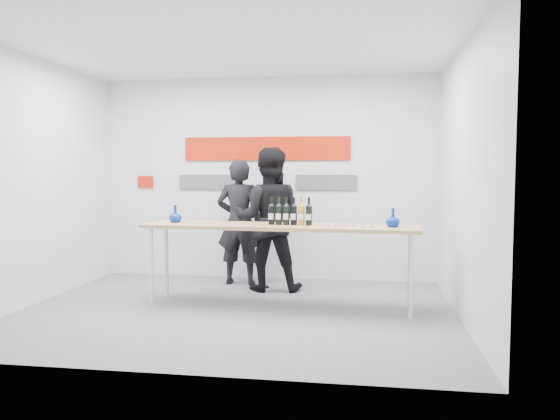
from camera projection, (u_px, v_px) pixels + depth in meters
The scene contains 12 objects.
ground at pixel (236, 311), 6.31m from camera, with size 5.00×5.00×0.00m, color slate.
back_wall at pixel (267, 179), 8.17m from camera, with size 5.00×0.04×3.00m, color silver.
signage at pixel (262, 158), 8.13m from camera, with size 3.38×0.02×0.79m.
tasting_table at pixel (279, 231), 6.45m from camera, with size 3.30×0.84×0.98m.
wine_bottles at pixel (290, 211), 6.42m from camera, with size 0.53×0.10×0.33m.
decanter_left at pixel (175, 214), 6.75m from camera, with size 0.16×0.16×0.21m, color #08259D, non-canonical shape.
decanter_right at pixel (393, 217), 6.20m from camera, with size 0.16×0.16×0.21m, color #08259D, non-canonical shape.
glasses_left at pixel (207, 216), 6.61m from camera, with size 0.36×0.24×0.18m.
glasses_right at pixel (350, 218), 6.26m from camera, with size 0.57×0.25×0.18m.
presenter_left at pixel (239, 222), 7.75m from camera, with size 0.65×0.43×1.79m, color black.
presenter_right at pixel (268, 219), 7.37m from camera, with size 0.94×0.73×1.93m, color black.
mic_stand at pixel (263, 257), 7.55m from camera, with size 0.16×0.16×1.40m.
Camera 1 is at (1.45, -6.06, 1.62)m, focal length 35.00 mm.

